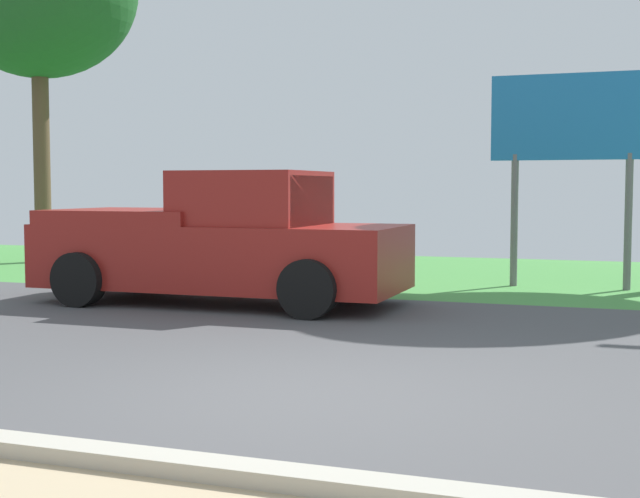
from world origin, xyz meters
TOP-DOWN VIEW (x-y plane):
  - ground_plane at (0.00, 2.95)m, footprint 40.00×22.00m
  - pickup_truck at (-2.98, 4.80)m, footprint 5.20×2.28m
  - roadside_billboard at (1.57, 8.40)m, footprint 2.60×0.12m

SIDE VIEW (x-z plane):
  - ground_plane at x=0.00m, z-range -0.15..0.05m
  - pickup_truck at x=-2.98m, z-range -0.07..1.81m
  - roadside_billboard at x=1.57m, z-range 0.80..4.30m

